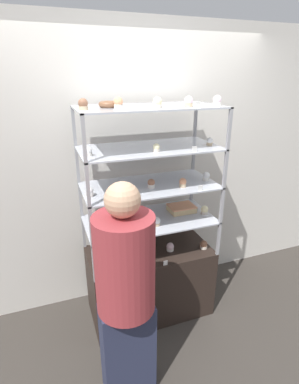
# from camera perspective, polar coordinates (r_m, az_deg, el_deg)

# --- Properties ---
(ground_plane) EXTENTS (20.00, 20.00, 0.00)m
(ground_plane) POSITION_cam_1_polar(r_m,az_deg,el_deg) (3.16, 0.00, -21.25)
(ground_plane) COLOR #38332D
(back_wall) EXTENTS (8.00, 0.05, 2.60)m
(back_wall) POSITION_cam_1_polar(r_m,az_deg,el_deg) (2.85, -2.92, 4.18)
(back_wall) COLOR silver
(back_wall) RESTS_ON ground_plane
(display_base) EXTENTS (1.10, 0.56, 0.67)m
(display_base) POSITION_cam_1_polar(r_m,az_deg,el_deg) (2.95, 0.00, -16.50)
(display_base) COLOR black
(display_base) RESTS_ON ground_plane
(display_riser_lower) EXTENTS (1.10, 0.56, 0.32)m
(display_riser_lower) POSITION_cam_1_polar(r_m,az_deg,el_deg) (2.61, 0.00, -5.56)
(display_riser_lower) COLOR #99999E
(display_riser_lower) RESTS_ON display_base
(display_riser_middle) EXTENTS (1.10, 0.56, 0.32)m
(display_riser_middle) POSITION_cam_1_polar(r_m,az_deg,el_deg) (2.48, 0.00, 0.93)
(display_riser_middle) COLOR #99999E
(display_riser_middle) RESTS_ON display_riser_lower
(display_riser_upper) EXTENTS (1.10, 0.56, 0.32)m
(display_riser_upper) POSITION_cam_1_polar(r_m,az_deg,el_deg) (2.39, 0.00, 8.03)
(display_riser_upper) COLOR #99999E
(display_riser_upper) RESTS_ON display_riser_middle
(display_riser_top) EXTENTS (1.10, 0.56, 0.32)m
(display_riser_top) POSITION_cam_1_polar(r_m,az_deg,el_deg) (2.33, 0.00, 15.57)
(display_riser_top) COLOR #99999E
(display_riser_top) RESTS_ON display_riser_upper
(layer_cake_centerpiece) EXTENTS (0.16, 0.16, 0.14)m
(layer_cake_centerpiece) POSITION_cam_1_polar(r_m,az_deg,el_deg) (2.76, -2.02, -9.29)
(layer_cake_centerpiece) COLOR brown
(layer_cake_centerpiece) RESTS_ON display_base
(sheet_cake_frosted) EXTENTS (0.23, 0.18, 0.06)m
(sheet_cake_frosted) POSITION_cam_1_polar(r_m,az_deg,el_deg) (2.74, 6.11, -3.11)
(sheet_cake_frosted) COLOR #DBBC84
(sheet_cake_frosted) RESTS_ON display_riser_lower
(cupcake_0) EXTENTS (0.07, 0.07, 0.08)m
(cupcake_0) POSITION_cam_1_polar(r_m,az_deg,el_deg) (2.54, -9.57, -13.57)
(cupcake_0) COLOR white
(cupcake_0) RESTS_ON display_base
(cupcake_1) EXTENTS (0.07, 0.07, 0.08)m
(cupcake_1) POSITION_cam_1_polar(r_m,az_deg,el_deg) (2.74, 3.95, -10.41)
(cupcake_1) COLOR white
(cupcake_1) RESTS_ON display_base
(cupcake_2) EXTENTS (0.07, 0.07, 0.08)m
(cupcake_2) POSITION_cam_1_polar(r_m,az_deg,el_deg) (2.81, 10.29, -9.85)
(cupcake_2) COLOR beige
(cupcake_2) RESTS_ON display_base
(price_tag_0) EXTENTS (0.04, 0.00, 0.04)m
(price_tag_0) POSITION_cam_1_polar(r_m,az_deg,el_deg) (2.56, 3.06, -13.33)
(price_tag_0) COLOR white
(price_tag_0) RESTS_ON display_base
(cupcake_3) EXTENTS (0.07, 0.07, 0.08)m
(cupcake_3) POSITION_cam_1_polar(r_m,az_deg,el_deg) (2.38, -10.03, -7.26)
(cupcake_3) COLOR #CCB28C
(cupcake_3) RESTS_ON display_riser_lower
(cupcake_4) EXTENTS (0.07, 0.07, 0.08)m
(cupcake_4) POSITION_cam_1_polar(r_m,az_deg,el_deg) (2.48, 1.30, -5.64)
(cupcake_4) COLOR #CCB28C
(cupcake_4) RESTS_ON display_riser_lower
(cupcake_5) EXTENTS (0.07, 0.07, 0.08)m
(cupcake_5) POSITION_cam_1_polar(r_m,az_deg,el_deg) (2.73, 10.44, -3.40)
(cupcake_5) COLOR beige
(cupcake_5) RESTS_ON display_riser_lower
(price_tag_1) EXTENTS (0.04, 0.00, 0.04)m
(price_tag_1) POSITION_cam_1_polar(r_m,az_deg,el_deg) (2.32, -1.88, -8.04)
(price_tag_1) COLOR white
(price_tag_1) RESTS_ON display_riser_lower
(cupcake_6) EXTENTS (0.06, 0.06, 0.08)m
(cupcake_6) POSITION_cam_1_polar(r_m,az_deg,el_deg) (2.27, -11.34, 0.04)
(cupcake_6) COLOR white
(cupcake_6) RESTS_ON display_riser_middle
(cupcake_7) EXTENTS (0.06, 0.06, 0.08)m
(cupcake_7) POSITION_cam_1_polar(r_m,az_deg,el_deg) (2.31, -4.88, 0.72)
(cupcake_7) COLOR #CCB28C
(cupcake_7) RESTS_ON display_riser_middle
(cupcake_8) EXTENTS (0.06, 0.06, 0.08)m
(cupcake_8) POSITION_cam_1_polar(r_m,az_deg,el_deg) (2.40, 0.33, 1.63)
(cupcake_8) COLOR white
(cupcake_8) RESTS_ON display_riser_middle
(cupcake_9) EXTENTS (0.06, 0.06, 0.08)m
(cupcake_9) POSITION_cam_1_polar(r_m,az_deg,el_deg) (2.43, 6.36, 1.78)
(cupcake_9) COLOR #CCB28C
(cupcake_9) RESTS_ON display_riser_middle
(cupcake_10) EXTENTS (0.06, 0.06, 0.08)m
(cupcake_10) POSITION_cam_1_polar(r_m,az_deg,el_deg) (2.61, 10.74, 2.94)
(cupcake_10) COLOR white
(cupcake_10) RESTS_ON display_riser_middle
(price_tag_2) EXTENTS (0.04, 0.00, 0.04)m
(price_tag_2) POSITION_cam_1_polar(r_m,az_deg,el_deg) (2.38, 9.66, 0.76)
(price_tag_2) COLOR white
(price_tag_2) RESTS_ON display_riser_middle
(cupcake_11) EXTENTS (0.05, 0.05, 0.06)m
(cupcake_11) POSITION_cam_1_polar(r_m,az_deg,el_deg) (2.16, -11.53, 7.53)
(cupcake_11) COLOR white
(cupcake_11) RESTS_ON display_riser_upper
(cupcake_12) EXTENTS (0.05, 0.05, 0.06)m
(cupcake_12) POSITION_cam_1_polar(r_m,az_deg,el_deg) (2.24, 1.34, 8.43)
(cupcake_12) COLOR beige
(cupcake_12) RESTS_ON display_riser_upper
(cupcake_13) EXTENTS (0.05, 0.05, 0.06)m
(cupcake_13) POSITION_cam_1_polar(r_m,az_deg,el_deg) (2.50, 11.38, 9.39)
(cupcake_13) COLOR #CCB28C
(cupcake_13) RESTS_ON display_riser_upper
(price_tag_3) EXTENTS (0.04, 0.00, 0.04)m
(price_tag_3) POSITION_cam_1_polar(r_m,az_deg,el_deg) (2.25, 8.55, 8.05)
(price_tag_3) COLOR white
(price_tag_3) RESTS_ON display_riser_upper
(cupcake_14) EXTENTS (0.07, 0.07, 0.08)m
(cupcake_14) POSITION_cam_1_polar(r_m,az_deg,el_deg) (2.12, -12.54, 15.98)
(cupcake_14) COLOR #CCB28C
(cupcake_14) RESTS_ON display_riser_top
(cupcake_15) EXTENTS (0.07, 0.07, 0.08)m
(cupcake_15) POSITION_cam_1_polar(r_m,az_deg,el_deg) (2.19, -5.95, 16.53)
(cupcake_15) COLOR white
(cupcake_15) RESTS_ON display_riser_top
(cupcake_16) EXTENTS (0.07, 0.07, 0.08)m
(cupcake_16) POSITION_cam_1_polar(r_m,az_deg,el_deg) (2.20, 1.51, 16.64)
(cupcake_16) COLOR beige
(cupcake_16) RESTS_ON display_riser_top
(cupcake_17) EXTENTS (0.07, 0.07, 0.08)m
(cupcake_17) POSITION_cam_1_polar(r_m,az_deg,el_deg) (2.30, 7.43, 16.70)
(cupcake_17) COLOR #CCB28C
(cupcake_17) RESTS_ON display_riser_top
(cupcake_18) EXTENTS (0.07, 0.07, 0.08)m
(cupcake_18) POSITION_cam_1_polar(r_m,az_deg,el_deg) (2.43, 12.76, 16.63)
(cupcake_18) COLOR white
(cupcake_18) RESTS_ON display_riser_top
(price_tag_4) EXTENTS (0.04, 0.00, 0.04)m
(price_tag_4) POSITION_cam_1_polar(r_m,az_deg,el_deg) (2.21, 9.27, 16.05)
(price_tag_4) COLOR white
(price_tag_4) RESTS_ON display_riser_top
(donut_glazed) EXTENTS (0.15, 0.15, 0.04)m
(donut_glazed) POSITION_cam_1_polar(r_m,az_deg,el_deg) (2.26, -7.74, 16.23)
(donut_glazed) COLOR brown
(donut_glazed) RESTS_ON display_riser_top
(customer_figure) EXTENTS (0.37, 0.37, 1.60)m
(customer_figure) POSITION_cam_1_polar(r_m,az_deg,el_deg) (2.01, -4.54, -18.51)
(customer_figure) COLOR #282D47
(customer_figure) RESTS_ON ground_plane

